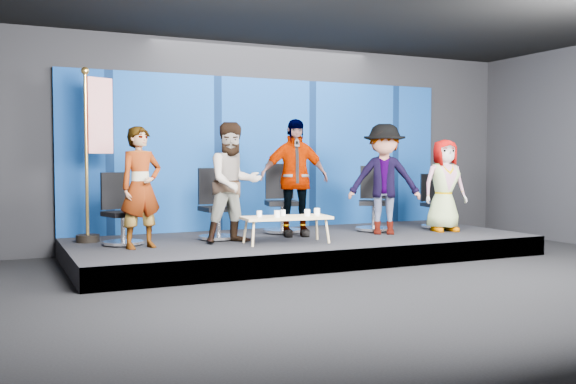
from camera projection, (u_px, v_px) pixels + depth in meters
name	position (u px, v px, depth m)	size (l,w,h in m)	color
ground	(394.00, 285.00, 7.70)	(10.00, 10.00, 0.00)	black
room_walls	(396.00, 81.00, 7.58)	(10.02, 8.02, 3.51)	black
riser	(302.00, 246.00, 9.96)	(7.00, 3.00, 0.30)	black
backdrop	(266.00, 154.00, 11.20)	(7.00, 0.08, 2.60)	navy
chair_a	(121.00, 221.00, 9.03)	(0.71, 0.71, 1.02)	silver
panelist_a	(141.00, 187.00, 8.66)	(0.60, 0.40, 1.65)	black
chair_b	(217.00, 216.00, 9.66)	(0.64, 0.64, 1.07)	silver
panelist_b	(234.00, 183.00, 9.22)	(0.85, 0.66, 1.74)	black
chair_c	(282.00, 210.00, 10.51)	(0.77, 0.77, 1.13)	silver
panelist_c	(294.00, 178.00, 10.01)	(1.07, 0.45, 1.83)	black
chair_d	(374.00, 209.00, 10.80)	(0.85, 0.85, 1.09)	silver
panelist_d	(384.00, 179.00, 10.28)	(1.14, 0.66, 1.77)	black
chair_e	(435.00, 210.00, 11.23)	(0.62, 0.62, 0.95)	silver
panelist_e	(444.00, 185.00, 10.71)	(0.75, 0.49, 1.53)	black
coffee_table	(286.00, 218.00, 9.19)	(1.31, 0.66, 0.39)	tan
mug_a	(259.00, 214.00, 9.11)	(0.07, 0.07, 0.09)	white
mug_b	(277.00, 214.00, 9.02)	(0.08, 0.08, 0.10)	white
mug_c	(283.00, 213.00, 9.25)	(0.07, 0.07, 0.09)	white
mug_d	(307.00, 213.00, 9.22)	(0.08, 0.08, 0.10)	white
mug_e	(317.00, 212.00, 9.38)	(0.09, 0.09, 0.10)	white
flag_stand	(95.00, 150.00, 9.36)	(0.57, 0.34, 2.54)	black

